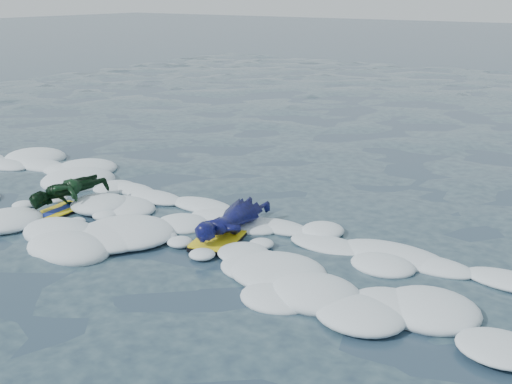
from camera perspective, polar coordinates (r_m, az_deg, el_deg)
ground at (r=7.97m, az=-8.50°, el=-5.55°), size 120.00×120.00×0.00m
foam_band at (r=8.69m, az=-3.87°, el=-3.38°), size 12.00×3.10×0.30m
prone_woman_unit at (r=8.41m, az=-2.23°, el=-2.65°), size 0.80×1.57×0.39m
prone_child_unit at (r=9.76m, az=-16.30°, el=-0.26°), size 0.77×1.25×0.45m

